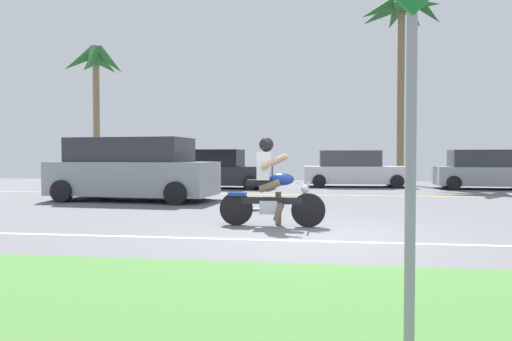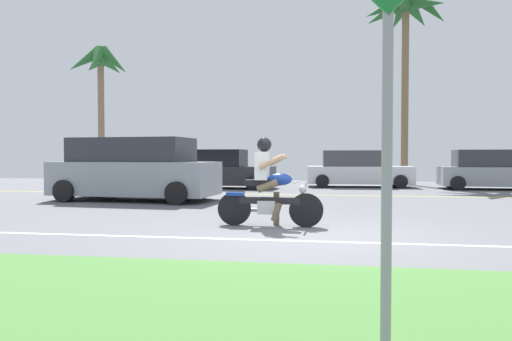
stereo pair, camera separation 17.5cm
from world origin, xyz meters
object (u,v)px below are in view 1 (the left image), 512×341
(parked_car_2, at_px, (354,170))
(palm_tree_0, at_px, (401,17))
(palm_tree_1, at_px, (96,69))
(street_sign, at_px, (412,98))
(parked_car_3, at_px, (484,171))
(parked_car_0, at_px, (112,171))
(motorcyclist, at_px, (271,189))
(parked_car_1, at_px, (215,170))
(suv_nearby, at_px, (132,170))

(parked_car_2, distance_m, palm_tree_0, 7.81)
(palm_tree_1, xyz_separation_m, street_sign, (12.37, -20.85, -4.23))
(parked_car_3, relative_size, street_sign, 1.46)
(palm_tree_1, height_order, street_sign, palm_tree_1)
(parked_car_0, height_order, parked_car_2, parked_car_2)
(motorcyclist, distance_m, parked_car_3, 13.46)
(palm_tree_1, bearing_deg, parked_car_2, -11.60)
(parked_car_3, xyz_separation_m, palm_tree_1, (-18.27, 3.42, 5.14))
(parked_car_0, bearing_deg, motorcyclist, -52.91)
(parked_car_1, xyz_separation_m, street_sign, (4.95, -16.45, 0.90))
(palm_tree_0, bearing_deg, street_sign, -98.60)
(palm_tree_1, bearing_deg, palm_tree_0, -1.62)
(suv_nearby, xyz_separation_m, palm_tree_0, (9.23, 9.65, 6.94))
(parked_car_0, distance_m, palm_tree_1, 6.83)
(suv_nearby, bearing_deg, palm_tree_0, 46.30)
(motorcyclist, xyz_separation_m, palm_tree_0, (4.55, 14.24, 7.14))
(palm_tree_0, bearing_deg, parked_car_0, -166.18)
(parked_car_0, bearing_deg, parked_car_3, 0.73)
(parked_car_0, distance_m, parked_car_1, 4.94)
(parked_car_2, xyz_separation_m, palm_tree_0, (2.29, 2.26, 7.12))
(motorcyclist, xyz_separation_m, street_sign, (1.47, -6.17, 0.93))
(suv_nearby, distance_m, parked_car_3, 13.77)
(suv_nearby, relative_size, street_sign, 1.88)
(suv_nearby, distance_m, parked_car_1, 5.82)
(motorcyclist, xyz_separation_m, parked_car_2, (2.26, 11.98, 0.02))
(parked_car_0, relative_size, palm_tree_0, 0.42)
(parked_car_3, distance_m, palm_tree_1, 19.28)
(palm_tree_1, bearing_deg, parked_car_3, -10.59)
(suv_nearby, distance_m, palm_tree_0, 15.05)
(street_sign, bearing_deg, parked_car_0, 119.70)
(parked_car_0, xyz_separation_m, palm_tree_0, (12.92, 3.18, 7.18))
(suv_nearby, distance_m, palm_tree_1, 12.86)
(parked_car_2, distance_m, palm_tree_1, 14.39)
(street_sign, bearing_deg, motorcyclist, 103.36)
(parked_car_2, bearing_deg, motorcyclist, -100.71)
(parked_car_3, bearing_deg, parked_car_2, 172.03)
(suv_nearby, relative_size, palm_tree_0, 0.55)
(parked_car_2, relative_size, street_sign, 1.66)
(suv_nearby, height_order, parked_car_3, suv_nearby)
(parked_car_0, relative_size, parked_car_3, 0.97)
(suv_nearby, xyz_separation_m, parked_car_1, (1.19, 5.69, -0.17))
(palm_tree_0, relative_size, palm_tree_1, 1.30)
(motorcyclist, bearing_deg, street_sign, -76.64)
(suv_nearby, relative_size, parked_car_1, 1.12)
(parked_car_1, bearing_deg, parked_car_3, 5.17)
(parked_car_1, distance_m, palm_tree_1, 10.04)
(motorcyclist, relative_size, palm_tree_0, 0.22)
(motorcyclist, distance_m, suv_nearby, 6.55)
(street_sign, bearing_deg, palm_tree_1, 120.68)
(motorcyclist, height_order, palm_tree_0, palm_tree_0)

